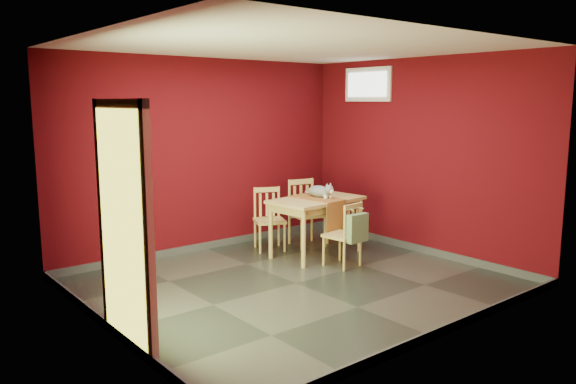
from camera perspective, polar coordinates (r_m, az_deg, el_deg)
ground at (r=6.65m, az=0.79°, el=-9.24°), size 4.50×4.50×0.00m
room_shell at (r=6.64m, az=0.79°, el=-8.83°), size 4.50×4.50×4.50m
doorway at (r=4.90m, az=-16.45°, el=-2.75°), size 0.06×1.01×2.13m
window at (r=8.58m, az=8.08°, el=10.77°), size 0.05×0.90×0.50m
outlet_plate at (r=9.05m, az=0.48°, el=-2.29°), size 0.08×0.02×0.12m
dining_table at (r=7.68m, az=2.91°, el=-1.37°), size 1.33×0.86×0.79m
table_runner at (r=7.58m, az=3.56°, el=-1.22°), size 0.44×0.80×0.39m
chair_far_left at (r=8.03m, az=-1.95°, el=-2.67°), size 0.55×0.55×0.88m
chair_far_right at (r=8.27m, az=1.80°, el=-2.02°), size 0.53×0.53×0.97m
chair_near at (r=7.22m, az=5.78°, el=-4.25°), size 0.44×0.44×0.84m
tote_bag at (r=7.07m, az=7.07°, el=-3.64°), size 0.30×0.18×0.43m
cat at (r=7.74m, az=3.20°, el=0.29°), size 0.29×0.48×0.23m
picture_frame at (r=9.13m, az=5.12°, el=-2.88°), size 0.15×0.40×0.40m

